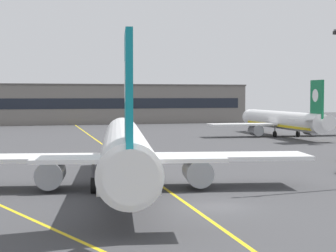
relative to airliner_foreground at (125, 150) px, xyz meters
name	(u,v)px	position (x,y,z in m)	size (l,w,h in m)	color
ground_plane	(220,207)	(4.78, -9.68, -3.37)	(400.00, 400.00, 0.00)	#3D3D3F
taxiway_centreline	(127,161)	(4.78, 20.32, -3.37)	(0.30, 180.00, 0.01)	yellow
taxiway_lead_in_stripe	(17,213)	(-9.22, -7.68, -3.37)	(0.30, 60.00, 0.01)	yellow
airliner_foreground	(125,150)	(0.00, 0.00, 0.00)	(32.31, 41.19, 11.65)	white
airliner_background	(283,121)	(43.04, 53.05, -0.32)	(29.18, 37.53, 10.53)	white
terminal_building	(38,104)	(1.50, 114.60, 2.15)	(117.96, 12.40, 11.03)	slate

